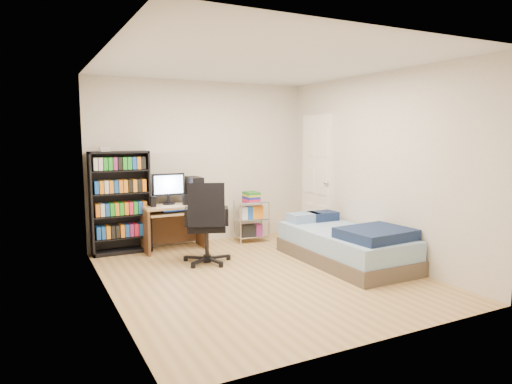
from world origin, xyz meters
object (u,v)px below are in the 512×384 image
media_shelf (120,201)px  office_chair (207,238)px  bed (346,245)px  computer_desk (179,208)px

media_shelf → office_chair: size_ratio=1.40×
bed → computer_desk: bearing=134.7°
computer_desk → bed: bearing=-45.3°
computer_desk → bed: (1.73, -1.74, -0.36)m
media_shelf → computer_desk: 0.84m
media_shelf → bed: media_shelf is taller
media_shelf → bed: size_ratio=0.78×
computer_desk → bed: size_ratio=0.58×
office_chair → bed: office_chair is taller
office_chair → bed: size_ratio=0.56×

